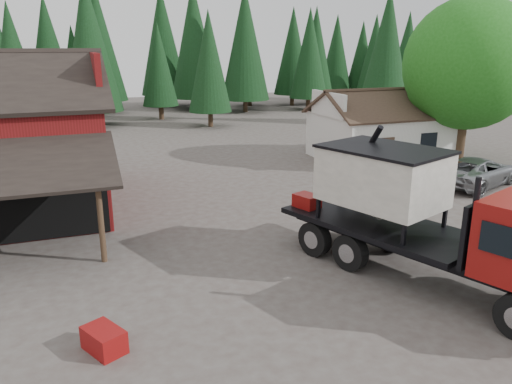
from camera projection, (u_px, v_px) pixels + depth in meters
name	position (u px, v px, depth m)	size (l,w,h in m)	color
ground	(274.00, 261.00, 17.56)	(120.00, 120.00, 0.00)	#473D38
farmhouse	(380.00, 133.00, 33.12)	(8.60, 6.42, 4.65)	silver
deciduous_tree	(469.00, 69.00, 30.55)	(8.00, 8.00, 10.20)	#382619
conifer_backdrop	(130.00, 113.00, 55.30)	(76.00, 16.00, 16.00)	black
near_pine_b	(209.00, 61.00, 44.86)	(3.96, 3.96, 10.40)	#382619
near_pine_c	(387.00, 50.00, 46.34)	(4.84, 4.84, 12.40)	#382619
near_pine_d	(89.00, 44.00, 44.67)	(5.28, 5.28, 13.40)	#382619
feed_truck	(429.00, 215.00, 15.61)	(6.30, 10.79, 4.73)	black
silver_car	(477.00, 171.00, 26.81)	(2.59, 5.62, 1.56)	#95989C
equip_box	(104.00, 340.00, 12.36)	(0.70, 1.10, 0.60)	maroon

